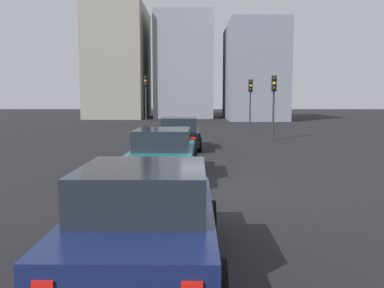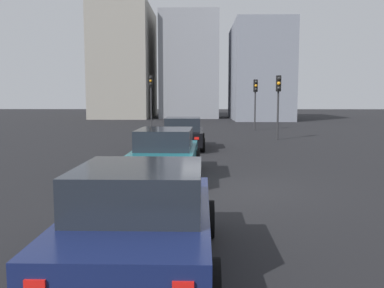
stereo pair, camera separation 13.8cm
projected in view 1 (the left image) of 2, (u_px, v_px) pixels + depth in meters
The scene contains 10 objects.
ground_plane at pixel (227, 191), 11.32m from camera, with size 160.00×160.00×0.20m, color black.
car_black_right_lead at pixel (179, 134), 19.90m from camera, with size 4.23×2.07×1.49m.
car_teal_right_second at pixel (163, 154), 12.72m from camera, with size 4.72×2.11×1.49m.
car_navy_right_third at pixel (145, 218), 5.86m from camera, with size 4.27×2.14×1.49m.
traffic_light_near_left at pixel (251, 94), 30.79m from camera, with size 0.32×0.30×3.75m.
traffic_light_near_right at pixel (146, 90), 34.52m from camera, with size 0.32×0.28×4.26m.
traffic_light_far_left at pixel (274, 94), 23.81m from camera, with size 0.32×0.30×3.68m.
building_facade_left at pixel (253, 73), 47.53m from camera, with size 11.99×6.11×10.56m, color gray.
building_facade_center at pixel (184, 67), 51.70m from camera, with size 8.60×6.95×12.50m, color gray.
building_facade_right at pixel (119, 63), 51.63m from camera, with size 12.22×6.69×13.41m, color gray.
Camera 1 is at (-11.12, 0.93, 2.40)m, focal length 39.13 mm.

